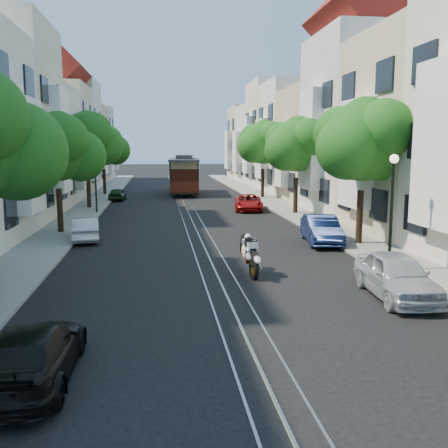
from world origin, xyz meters
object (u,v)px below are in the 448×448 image
object	(u,v)px
tree_e_b	(364,143)
parked_car_e_mid	(321,230)
tree_w_d	(104,147)
lamp_east	(392,195)
tree_e_c	(298,146)
tree_w_b	(58,150)
parked_car_e_near	(396,276)
tree_e_d	(264,144)
cable_car	(185,173)
parked_car_w_mid	(86,229)
lamp_west	(95,172)
parked_car_w_far	(117,194)
parked_car_w_near	(32,354)
parked_car_e_far	(249,203)
tree_w_c	(87,140)
sportbike_rider	(249,252)

from	to	relation	value
tree_e_b	parked_car_e_mid	distance (m)	4.44
tree_w_d	lamp_east	size ratio (longest dim) A/B	1.57
tree_e_c	tree_w_b	xyz separation A→B (m)	(-14.40, -6.00, -0.20)
parked_car_e_near	parked_car_e_mid	size ratio (longest dim) A/B	0.99
tree_e_d	cable_car	size ratio (longest dim) A/B	0.74
parked_car_e_mid	parked_car_w_mid	world-z (taller)	parked_car_e_mid
lamp_west	parked_car_w_far	distance (m)	9.05
tree_e_b	tree_w_b	bearing A→B (deg)	160.85
tree_e_c	parked_car_e_near	xyz separation A→B (m)	(-2.18, -19.00, -3.91)
tree_w_b	cable_car	world-z (taller)	tree_w_b
tree_w_d	cable_car	bearing A→B (deg)	2.31
tree_e_d	lamp_east	distance (m)	27.07
lamp_east	cable_car	xyz separation A→B (m)	(-5.80, 32.28, -0.79)
tree_e_b	tree_w_b	distance (m)	15.25
lamp_west	parked_car_e_near	xyz separation A→B (m)	(11.38, -21.03, -2.16)
parked_car_w_near	parked_car_e_mid	bearing A→B (deg)	-127.41
parked_car_e_far	parked_car_w_near	size ratio (longest dim) A/B	1.06
tree_e_b	tree_e_d	distance (m)	22.00
parked_car_e_far	parked_car_w_far	distance (m)	12.97
tree_w_c	tree_w_d	size ratio (longest dim) A/B	1.09
tree_e_c	tree_w_c	world-z (taller)	tree_w_c
parked_car_w_near	parked_car_w_far	distance (m)	34.10
tree_e_d	parked_car_e_mid	distance (m)	21.80
parked_car_e_far	parked_car_w_mid	distance (m)	14.62
tree_e_c	tree_w_c	bearing A→B (deg)	160.85
tree_w_b	sportbike_rider	distance (m)	13.29
tree_e_d	parked_car_e_near	size ratio (longest dim) A/B	1.70
tree_w_b	sportbike_rider	world-z (taller)	tree_w_b
tree_e_c	parked_car_w_far	xyz separation A→B (m)	(-12.86, 10.75, -4.06)
tree_e_d	parked_car_e_far	xyz separation A→B (m)	(-2.86, -8.51, -4.29)
sportbike_rider	parked_car_e_far	distance (m)	18.54
tree_e_b	parked_car_w_far	size ratio (longest dim) A/B	2.11
cable_car	parked_car_w_mid	bearing A→B (deg)	-100.38
parked_car_e_near	parked_car_w_far	bearing A→B (deg)	113.57
lamp_east	tree_e_c	bearing A→B (deg)	86.56
parked_car_e_mid	parked_car_e_far	world-z (taller)	parked_car_e_mid
tree_e_b	lamp_east	bearing A→B (deg)	-100.93
tree_w_b	tree_w_c	size ratio (longest dim) A/B	0.88
tree_e_c	lamp_west	xyz separation A→B (m)	(-13.56, 2.02, -1.75)
tree_w_c	parked_car_w_near	xyz separation A→B (m)	(2.65, -28.33, -4.49)
tree_w_d	parked_car_e_mid	world-z (taller)	tree_w_d
parked_car_w_far	lamp_west	bearing A→B (deg)	88.60
tree_e_d	parked_car_e_far	distance (m)	9.95
cable_car	parked_car_e_mid	world-z (taller)	cable_car
sportbike_rider	lamp_east	bearing A→B (deg)	-8.67
cable_car	parked_car_w_near	distance (m)	39.98
tree_w_d	lamp_west	world-z (taller)	tree_w_d
lamp_west	parked_car_w_mid	size ratio (longest dim) A/B	1.19
tree_e_c	parked_car_w_mid	size ratio (longest dim) A/B	1.87
tree_e_c	parked_car_e_near	size ratio (longest dim) A/B	1.62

